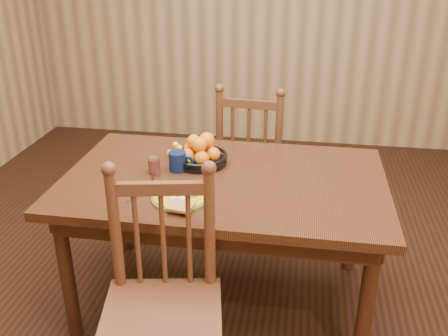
% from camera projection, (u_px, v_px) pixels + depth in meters
% --- Properties ---
extents(room, '(4.52, 5.02, 2.72)m').
position_uv_depth(room, '(224.00, 57.00, 2.24)').
color(room, black).
rests_on(room, ground).
extents(dining_table, '(1.60, 1.00, 0.75)m').
position_uv_depth(dining_table, '(224.00, 192.00, 2.53)').
color(dining_table, black).
rests_on(dining_table, ground).
extents(chair_far, '(0.49, 0.47, 1.01)m').
position_uv_depth(chair_far, '(253.00, 160.00, 3.34)').
color(chair_far, '#472415').
rests_on(chair_far, ground).
extents(chair_near, '(0.54, 0.53, 1.03)m').
position_uv_depth(chair_near, '(162.00, 306.00, 1.99)').
color(chair_near, '#472415').
rests_on(chair_near, ground).
extents(breakfast_plate, '(0.26, 0.29, 0.04)m').
position_uv_depth(breakfast_plate, '(180.00, 198.00, 2.27)').
color(breakfast_plate, '#59601E').
rests_on(breakfast_plate, dining_table).
extents(fork, '(0.05, 0.18, 0.00)m').
position_uv_depth(fork, '(154.00, 180.00, 2.46)').
color(fork, silver).
rests_on(fork, dining_table).
extents(spoon, '(0.06, 0.15, 0.01)m').
position_uv_depth(spoon, '(137.00, 193.00, 2.33)').
color(spoon, silver).
rests_on(spoon, dining_table).
extents(coffee_mug, '(0.13, 0.09, 0.10)m').
position_uv_depth(coffee_mug, '(178.00, 161.00, 2.55)').
color(coffee_mug, '#0A1539').
rests_on(coffee_mug, dining_table).
extents(juice_glass, '(0.06, 0.06, 0.09)m').
position_uv_depth(juice_glass, '(154.00, 165.00, 2.52)').
color(juice_glass, silver).
rests_on(juice_glass, dining_table).
extents(fruit_bowl, '(0.32, 0.29, 0.17)m').
position_uv_depth(fruit_bowl, '(199.00, 154.00, 2.62)').
color(fruit_bowl, black).
rests_on(fruit_bowl, dining_table).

